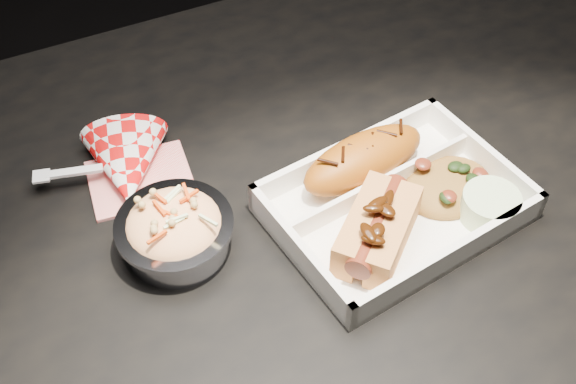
# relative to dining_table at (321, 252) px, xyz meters

# --- Properties ---
(dining_table) EXTENTS (1.20, 0.80, 0.75)m
(dining_table) POSITION_rel_dining_table_xyz_m (0.00, 0.00, 0.00)
(dining_table) COLOR black
(dining_table) RESTS_ON ground
(food_tray) EXTENTS (0.27, 0.21, 0.04)m
(food_tray) POSITION_rel_dining_table_xyz_m (0.06, -0.05, 0.10)
(food_tray) COLOR white
(food_tray) RESTS_ON dining_table
(fried_pastry) EXTENTS (0.16, 0.08, 0.05)m
(fried_pastry) POSITION_rel_dining_table_xyz_m (0.05, 0.01, 0.12)
(fried_pastry) COLOR #A25210
(fried_pastry) RESTS_ON food_tray
(hotdog) EXTENTS (0.12, 0.12, 0.06)m
(hotdog) POSITION_rel_dining_table_xyz_m (0.02, -0.08, 0.12)
(hotdog) COLOR #D78C49
(hotdog) RESTS_ON food_tray
(fried_rice_mound) EXTENTS (0.11, 0.10, 0.03)m
(fried_rice_mound) POSITION_rel_dining_table_xyz_m (0.12, -0.05, 0.11)
(fried_rice_mound) COLOR #9F6C2E
(fried_rice_mound) RESTS_ON food_tray
(cupcake_liner) EXTENTS (0.06, 0.06, 0.03)m
(cupcake_liner) POSITION_rel_dining_table_xyz_m (0.14, -0.10, 0.11)
(cupcake_liner) COLOR beige
(cupcake_liner) RESTS_ON food_tray
(foil_coleslaw_cup) EXTENTS (0.12, 0.12, 0.06)m
(foil_coleslaw_cup) POSITION_rel_dining_table_xyz_m (-0.16, 0.01, 0.12)
(foil_coleslaw_cup) COLOR silver
(foil_coleslaw_cup) RESTS_ON dining_table
(napkin_fork) EXTENTS (0.17, 0.13, 0.10)m
(napkin_fork) POSITION_rel_dining_table_xyz_m (-0.18, 0.13, 0.11)
(napkin_fork) COLOR red
(napkin_fork) RESTS_ON dining_table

